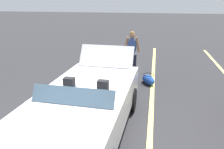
{
  "coord_description": "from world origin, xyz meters",
  "views": [
    {
      "loc": [
        4.07,
        1.36,
        2.76
      ],
      "look_at": [
        -1.79,
        0.27,
        0.75
      ],
      "focal_mm": 36.77,
      "sensor_mm": 36.0,
      "label": 1
    }
  ],
  "objects_px": {
    "suitcase_large_black": "(124,73)",
    "suitcase_medium_bright": "(115,70)",
    "convertible_car": "(80,113)",
    "duffel_bag": "(148,79)",
    "traveler_person": "(132,52)"
  },
  "relations": [
    {
      "from": "suitcase_large_black",
      "to": "suitcase_medium_bright",
      "type": "distance_m",
      "value": 0.62
    },
    {
      "from": "convertible_car",
      "to": "suitcase_medium_bright",
      "type": "relative_size",
      "value": 5.06
    },
    {
      "from": "convertible_car",
      "to": "suitcase_large_black",
      "type": "distance_m",
      "value": 3.32
    },
    {
      "from": "suitcase_large_black",
      "to": "duffel_bag",
      "type": "distance_m",
      "value": 0.84
    },
    {
      "from": "suitcase_large_black",
      "to": "traveler_person",
      "type": "relative_size",
      "value": 0.45
    },
    {
      "from": "suitcase_medium_bright",
      "to": "traveler_person",
      "type": "xyz_separation_m",
      "value": [
        -0.34,
        0.55,
        0.62
      ]
    },
    {
      "from": "convertible_car",
      "to": "duffel_bag",
      "type": "height_order",
      "value": "convertible_car"
    },
    {
      "from": "convertible_car",
      "to": "duffel_bag",
      "type": "xyz_separation_m",
      "value": [
        -3.43,
        1.24,
        -0.43
      ]
    },
    {
      "from": "suitcase_large_black",
      "to": "duffel_bag",
      "type": "bearing_deg",
      "value": 129.28
    },
    {
      "from": "convertible_car",
      "to": "suitcase_medium_bright",
      "type": "bearing_deg",
      "value": -178.27
    },
    {
      "from": "suitcase_large_black",
      "to": "duffel_bag",
      "type": "height_order",
      "value": "suitcase_large_black"
    },
    {
      "from": "traveler_person",
      "to": "suitcase_large_black",
      "type": "bearing_deg",
      "value": -14.68
    },
    {
      "from": "convertible_car",
      "to": "suitcase_large_black",
      "type": "bearing_deg",
      "value": 174.71
    },
    {
      "from": "duffel_bag",
      "to": "convertible_car",
      "type": "bearing_deg",
      "value": -19.91
    },
    {
      "from": "suitcase_medium_bright",
      "to": "duffel_bag",
      "type": "distance_m",
      "value": 1.25
    }
  ]
}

